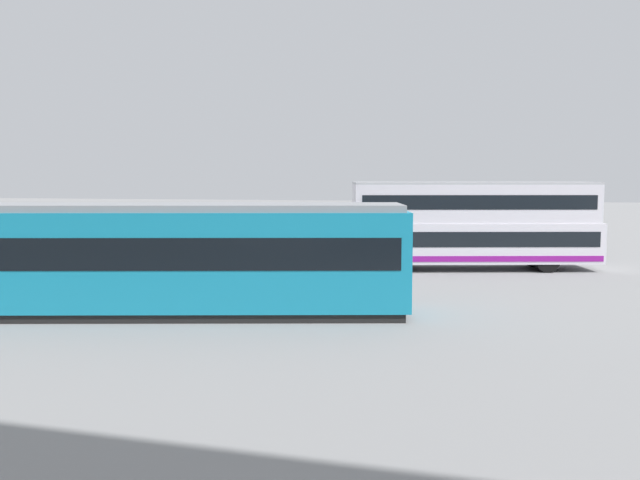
{
  "coord_description": "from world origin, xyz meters",
  "views": [
    {
      "loc": [
        -4.54,
        28.93,
        4.1
      ],
      "look_at": [
        0.37,
        3.23,
        1.62
      ],
      "focal_mm": 38.75,
      "sensor_mm": 36.0,
      "label": 1
    }
  ],
  "objects_px": {
    "info_sign": "(77,244)",
    "double_decker_bus": "(473,225)",
    "tram_yellow": "(142,258)",
    "pedestrian_near_railing": "(267,259)"
  },
  "relations": [
    {
      "from": "double_decker_bus",
      "to": "info_sign",
      "type": "distance_m",
      "value": 16.17
    },
    {
      "from": "double_decker_bus",
      "to": "info_sign",
      "type": "xyz_separation_m",
      "value": [
        13.91,
        8.26,
        -0.28
      ]
    },
    {
      "from": "tram_yellow",
      "to": "pedestrian_near_railing",
      "type": "relative_size",
      "value": 9.91
    },
    {
      "from": "pedestrian_near_railing",
      "to": "info_sign",
      "type": "xyz_separation_m",
      "value": [
        6.07,
        3.13,
        0.75
      ]
    },
    {
      "from": "double_decker_bus",
      "to": "tram_yellow",
      "type": "relative_size",
      "value": 0.7
    },
    {
      "from": "tram_yellow",
      "to": "info_sign",
      "type": "height_order",
      "value": "tram_yellow"
    },
    {
      "from": "pedestrian_near_railing",
      "to": "tram_yellow",
      "type": "bearing_deg",
      "value": 74.09
    },
    {
      "from": "double_decker_bus",
      "to": "tram_yellow",
      "type": "height_order",
      "value": "double_decker_bus"
    },
    {
      "from": "double_decker_bus",
      "to": "tram_yellow",
      "type": "xyz_separation_m",
      "value": [
        9.76,
        11.87,
        -0.24
      ]
    },
    {
      "from": "info_sign",
      "to": "double_decker_bus",
      "type": "bearing_deg",
      "value": -149.3
    }
  ]
}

